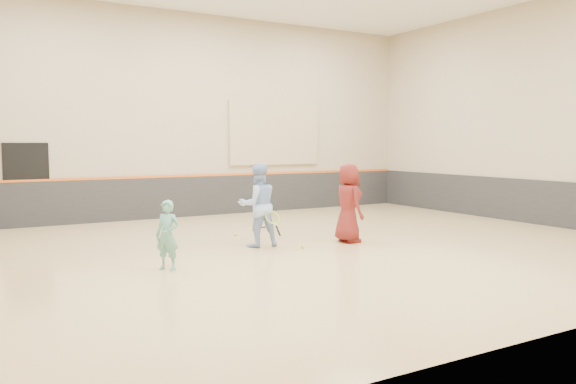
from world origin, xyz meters
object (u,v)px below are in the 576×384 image
young_man (348,203)px  spare_racket (254,227)px  instructor (258,205)px  girl (168,235)px

young_man → spare_racket: 3.04m
instructor → spare_racket: instructor is taller
girl → instructor: size_ratio=0.69×
young_man → spare_racket: size_ratio=2.60×
young_man → spare_racket: bearing=23.6°
spare_racket → girl: bearing=-134.3°
girl → instructor: instructor is taller
young_man → spare_racket: young_man is taller
girl → instructor: 2.65m
instructor → spare_racket: (1.03, 2.26, -0.83)m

